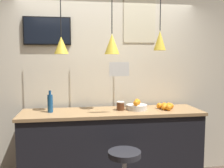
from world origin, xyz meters
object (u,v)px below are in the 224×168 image
juice_bottle (50,103)px  mounted_tv (47,31)px  fruit_bowl (137,106)px  spread_jar (120,106)px

juice_bottle → mounted_tv: size_ratio=0.44×
fruit_bowl → spread_jar: size_ratio=2.41×
juice_bottle → mounted_tv: mounted_tv is taller
spread_jar → juice_bottle: bearing=180.0°
spread_jar → mounted_tv: bearing=160.0°
spread_jar → mounted_tv: (-0.95, 0.35, 0.99)m
juice_bottle → spread_jar: bearing=0.0°
fruit_bowl → mounted_tv: mounted_tv is taller
fruit_bowl → juice_bottle: (-1.12, 0.00, 0.07)m
juice_bottle → spread_jar: (0.90, 0.00, -0.06)m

